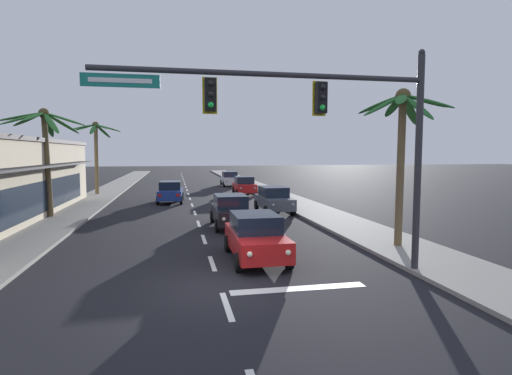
% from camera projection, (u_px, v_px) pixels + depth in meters
% --- Properties ---
extents(ground_plane, '(220.00, 220.00, 0.00)m').
position_uv_depth(ground_plane, '(220.00, 287.00, 11.91)').
color(ground_plane, black).
extents(sidewalk_right, '(3.20, 110.00, 0.14)m').
position_uv_depth(sidewalk_right, '(289.00, 200.00, 32.97)').
color(sidewalk_right, gray).
rests_on(sidewalk_right, ground).
extents(sidewalk_left, '(3.20, 110.00, 0.14)m').
position_uv_depth(sidewalk_left, '(84.00, 205.00, 29.91)').
color(sidewalk_left, gray).
rests_on(sidewalk_left, ground).
extents(lane_markings, '(4.28, 88.44, 0.01)m').
position_uv_depth(lane_markings, '(197.00, 203.00, 31.59)').
color(lane_markings, silver).
rests_on(lane_markings, ground).
extents(traffic_signal_mast, '(10.21, 0.41, 7.15)m').
position_uv_depth(traffic_signal_mast, '(326.00, 118.00, 12.31)').
color(traffic_signal_mast, '#2D2D33').
rests_on(traffic_signal_mast, ground).
extents(sedan_lead_at_stop_bar, '(1.96, 4.46, 1.68)m').
position_uv_depth(sedan_lead_at_stop_bar, '(256.00, 236.00, 14.93)').
color(sedan_lead_at_stop_bar, red).
rests_on(sedan_lead_at_stop_bar, ground).
extents(sedan_third_in_queue, '(1.96, 4.46, 1.68)m').
position_uv_depth(sedan_third_in_queue, '(231.00, 210.00, 21.61)').
color(sedan_third_in_queue, black).
rests_on(sedan_third_in_queue, ground).
extents(sedan_oncoming_far, '(2.12, 4.52, 1.68)m').
position_uv_depth(sedan_oncoming_far, '(171.00, 192.00, 32.06)').
color(sedan_oncoming_far, navy).
rests_on(sedan_oncoming_far, ground).
extents(sedan_parked_nearest_kerb, '(2.00, 4.47, 1.68)m').
position_uv_depth(sedan_parked_nearest_kerb, '(274.00, 199.00, 26.76)').
color(sedan_parked_nearest_kerb, '#4C515B').
rests_on(sedan_parked_nearest_kerb, ground).
extents(sedan_parked_mid_kerb, '(1.98, 4.46, 1.68)m').
position_uv_depth(sedan_parked_mid_kerb, '(230.00, 179.00, 48.16)').
color(sedan_parked_mid_kerb, silver).
rests_on(sedan_parked_mid_kerb, ground).
extents(sedan_parked_far_kerb, '(2.04, 4.49, 1.68)m').
position_uv_depth(sedan_parked_far_kerb, '(244.00, 185.00, 38.20)').
color(sedan_parked_far_kerb, red).
rests_on(sedan_parked_far_kerb, ground).
extents(palm_left_second, '(4.95, 4.71, 6.50)m').
position_uv_depth(palm_left_second, '(44.00, 134.00, 23.69)').
color(palm_left_second, brown).
rests_on(palm_left_second, ground).
extents(palm_left_third, '(4.32, 4.13, 6.72)m').
position_uv_depth(palm_left_third, '(96.00, 141.00, 37.00)').
color(palm_left_third, brown).
rests_on(palm_left_third, ground).
extents(palm_right_nearest, '(3.84, 3.66, 6.46)m').
position_uv_depth(palm_right_nearest, '(403.00, 127.00, 16.24)').
color(palm_right_nearest, brown).
rests_on(palm_right_nearest, ground).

